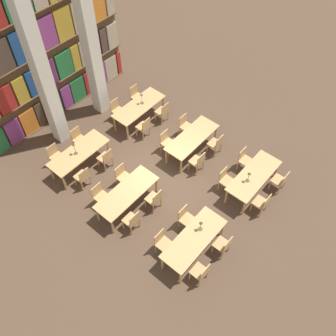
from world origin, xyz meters
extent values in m
plane|color=#4C3828|center=(0.00, 0.00, 0.00)|extent=(40.00, 40.00, 0.00)
cube|color=brown|center=(0.00, 5.18, 2.75)|extent=(6.39, 0.06, 5.50)
cube|color=brown|center=(0.00, 5.18, 0.01)|extent=(6.39, 0.35, 0.03)
cube|color=#84387A|center=(-2.23, 5.15, 0.54)|extent=(0.58, 0.20, 1.01)
cube|color=orange|center=(-1.58, 5.15, 0.54)|extent=(0.61, 0.20, 1.01)
cube|color=#47382D|center=(-1.09, 5.15, 0.54)|extent=(0.28, 0.20, 1.01)
cube|color=#B7932D|center=(-0.70, 5.15, 0.54)|extent=(0.35, 0.20, 1.01)
cube|color=#236B38|center=(-0.27, 5.15, 0.54)|extent=(0.37, 0.20, 1.01)
cube|color=#84387A|center=(0.19, 5.15, 0.54)|extent=(0.45, 0.20, 1.01)
cube|color=#236B38|center=(0.78, 5.15, 0.54)|extent=(0.64, 0.20, 1.01)
cube|color=maroon|center=(1.36, 5.15, 0.54)|extent=(0.42, 0.20, 1.01)
cube|color=#84387A|center=(1.95, 5.15, 0.54)|extent=(0.61, 0.20, 1.01)
cube|color=tan|center=(2.59, 5.15, 0.54)|extent=(0.60, 0.20, 1.01)
cube|color=maroon|center=(3.05, 5.15, 0.54)|extent=(0.19, 0.20, 1.01)
cube|color=brown|center=(0.00, 5.18, 1.39)|extent=(6.39, 0.35, 0.03)
cube|color=maroon|center=(-2.04, 5.15, 1.90)|extent=(0.63, 0.20, 1.00)
cube|color=#B7932D|center=(-1.43, 5.15, 1.90)|extent=(0.44, 0.20, 1.00)
cube|color=navy|center=(-0.84, 5.15, 1.90)|extent=(0.59, 0.20, 1.00)
cube|color=#84387A|center=(-0.21, 5.15, 1.90)|extent=(0.52, 0.20, 1.00)
cube|color=#236B38|center=(0.47, 5.15, 1.90)|extent=(0.67, 0.20, 1.00)
cube|color=#B7932D|center=(1.00, 5.15, 1.90)|extent=(0.33, 0.20, 1.00)
cube|color=tan|center=(1.53, 5.15, 1.90)|extent=(0.62, 0.20, 1.00)
cube|color=#84387A|center=(2.05, 5.15, 1.90)|extent=(0.26, 0.20, 1.00)
cube|color=#47382D|center=(2.41, 5.15, 1.90)|extent=(0.30, 0.20, 1.00)
cube|color=tan|center=(2.88, 5.15, 1.90)|extent=(0.50, 0.20, 1.00)
cube|color=brown|center=(0.00, 5.18, 2.77)|extent=(6.39, 0.35, 0.03)
cube|color=#47382D|center=(-1.60, 5.15, 3.33)|extent=(0.63, 0.20, 1.11)
cube|color=navy|center=(-1.02, 5.15, 3.33)|extent=(0.38, 0.20, 1.11)
cube|color=tan|center=(-0.51, 5.15, 3.33)|extent=(0.57, 0.20, 1.11)
cube|color=#84387A|center=(0.14, 5.15, 3.33)|extent=(0.63, 0.20, 1.11)
cube|color=#B7932D|center=(0.84, 5.15, 3.33)|extent=(0.66, 0.20, 1.11)
cube|color=tan|center=(1.36, 5.15, 3.33)|extent=(0.26, 0.20, 1.11)
cube|color=navy|center=(1.79, 5.15, 3.33)|extent=(0.55, 0.20, 1.11)
cube|color=orange|center=(2.40, 5.15, 3.33)|extent=(0.62, 0.20, 1.11)
cube|color=brown|center=(0.00, 5.18, 4.14)|extent=(6.39, 0.35, 0.03)
cube|color=#236B38|center=(-0.76, 5.15, 4.72)|extent=(0.43, 0.20, 1.13)
cube|color=beige|center=(-1.02, 4.08, 3.00)|extent=(0.46, 0.46, 6.00)
cube|color=beige|center=(1.02, 4.08, 3.00)|extent=(0.46, 0.46, 6.00)
cube|color=tan|center=(-1.49, -2.48, 0.74)|extent=(2.14, 0.82, 0.04)
cylinder|color=tan|center=(-2.48, -2.81, 0.36)|extent=(0.07, 0.07, 0.72)
cylinder|color=tan|center=(-0.50, -2.81, 0.36)|extent=(0.07, 0.07, 0.72)
cylinder|color=tan|center=(-2.48, -2.15, 0.36)|extent=(0.07, 0.07, 0.72)
cylinder|color=tan|center=(-0.50, -2.15, 0.36)|extent=(0.07, 0.07, 0.72)
cylinder|color=tan|center=(-2.23, -2.94, 0.22)|extent=(0.04, 0.04, 0.43)
cylinder|color=tan|center=(-1.87, -2.94, 0.22)|extent=(0.04, 0.04, 0.43)
cylinder|color=tan|center=(-2.23, -3.28, 0.22)|extent=(0.04, 0.04, 0.43)
cylinder|color=tan|center=(-1.87, -3.28, 0.22)|extent=(0.04, 0.04, 0.43)
cube|color=tan|center=(-2.05, -3.11, 0.45)|extent=(0.42, 0.40, 0.04)
cube|color=tan|center=(-2.05, -3.30, 0.68)|extent=(0.40, 0.03, 0.42)
cylinder|color=tan|center=(-1.87, -2.02, 0.22)|extent=(0.04, 0.04, 0.43)
cylinder|color=tan|center=(-2.23, -2.02, 0.22)|extent=(0.04, 0.04, 0.43)
cylinder|color=tan|center=(-1.87, -1.68, 0.22)|extent=(0.04, 0.04, 0.43)
cylinder|color=tan|center=(-2.23, -1.68, 0.22)|extent=(0.04, 0.04, 0.43)
cube|color=tan|center=(-2.05, -1.85, 0.45)|extent=(0.42, 0.40, 0.04)
cube|color=tan|center=(-2.05, -1.67, 0.68)|extent=(0.40, 0.03, 0.42)
cylinder|color=tan|center=(-1.17, -2.94, 0.22)|extent=(0.04, 0.04, 0.43)
cylinder|color=tan|center=(-0.81, -2.94, 0.22)|extent=(0.04, 0.04, 0.43)
cylinder|color=tan|center=(-1.17, -3.28, 0.22)|extent=(0.04, 0.04, 0.43)
cylinder|color=tan|center=(-0.81, -3.28, 0.22)|extent=(0.04, 0.04, 0.43)
cube|color=tan|center=(-0.99, -3.11, 0.45)|extent=(0.42, 0.40, 0.04)
cube|color=tan|center=(-0.99, -3.30, 0.68)|extent=(0.40, 0.03, 0.42)
cylinder|color=tan|center=(-0.81, -2.02, 0.22)|extent=(0.04, 0.04, 0.43)
cylinder|color=tan|center=(-1.17, -2.02, 0.22)|extent=(0.04, 0.04, 0.43)
cylinder|color=tan|center=(-0.81, -1.68, 0.22)|extent=(0.04, 0.04, 0.43)
cylinder|color=tan|center=(-1.17, -1.68, 0.22)|extent=(0.04, 0.04, 0.43)
cube|color=tan|center=(-0.99, -1.85, 0.45)|extent=(0.42, 0.40, 0.04)
cube|color=tan|center=(-0.99, -1.67, 0.68)|extent=(0.40, 0.03, 0.42)
cylinder|color=brown|center=(-1.14, -2.43, 0.77)|extent=(0.14, 0.14, 0.01)
cylinder|color=brown|center=(-1.14, -2.43, 0.93)|extent=(0.02, 0.02, 0.31)
cone|color=brown|center=(-1.14, -2.43, 1.12)|extent=(0.11, 0.11, 0.07)
cube|color=tan|center=(1.51, -2.57, 0.74)|extent=(2.14, 0.82, 0.04)
cylinder|color=tan|center=(0.52, -2.90, 0.36)|extent=(0.07, 0.07, 0.72)
cylinder|color=tan|center=(2.50, -2.90, 0.36)|extent=(0.07, 0.07, 0.72)
cylinder|color=tan|center=(0.52, -2.24, 0.36)|extent=(0.07, 0.07, 0.72)
cylinder|color=tan|center=(2.50, -2.24, 0.36)|extent=(0.07, 0.07, 0.72)
cylinder|color=tan|center=(0.79, -3.03, 0.22)|extent=(0.04, 0.04, 0.43)
cylinder|color=tan|center=(1.15, -3.03, 0.22)|extent=(0.04, 0.04, 0.43)
cylinder|color=tan|center=(0.79, -3.37, 0.22)|extent=(0.04, 0.04, 0.43)
cylinder|color=tan|center=(1.15, -3.37, 0.22)|extent=(0.04, 0.04, 0.43)
cube|color=tan|center=(0.97, -3.20, 0.45)|extent=(0.42, 0.40, 0.04)
cube|color=tan|center=(0.97, -3.38, 0.68)|extent=(0.40, 0.03, 0.42)
cylinder|color=tan|center=(1.15, -2.11, 0.22)|extent=(0.04, 0.04, 0.43)
cylinder|color=tan|center=(0.79, -2.11, 0.22)|extent=(0.04, 0.04, 0.43)
cylinder|color=tan|center=(1.15, -1.77, 0.22)|extent=(0.04, 0.04, 0.43)
cylinder|color=tan|center=(0.79, -1.77, 0.22)|extent=(0.04, 0.04, 0.43)
cube|color=tan|center=(0.97, -1.94, 0.45)|extent=(0.42, 0.40, 0.04)
cube|color=tan|center=(0.97, -1.75, 0.68)|extent=(0.40, 0.03, 0.42)
cylinder|color=tan|center=(1.91, -3.03, 0.22)|extent=(0.04, 0.04, 0.43)
cylinder|color=tan|center=(2.27, -3.03, 0.22)|extent=(0.04, 0.04, 0.43)
cylinder|color=tan|center=(1.91, -3.37, 0.22)|extent=(0.04, 0.04, 0.43)
cylinder|color=tan|center=(2.27, -3.37, 0.22)|extent=(0.04, 0.04, 0.43)
cube|color=tan|center=(2.09, -3.20, 0.45)|extent=(0.42, 0.40, 0.04)
cube|color=tan|center=(2.09, -3.38, 0.68)|extent=(0.40, 0.03, 0.42)
cylinder|color=tan|center=(2.27, -2.11, 0.22)|extent=(0.04, 0.04, 0.43)
cylinder|color=tan|center=(1.91, -2.11, 0.22)|extent=(0.04, 0.04, 0.43)
cylinder|color=tan|center=(2.27, -1.77, 0.22)|extent=(0.04, 0.04, 0.43)
cylinder|color=tan|center=(1.91, -1.77, 0.22)|extent=(0.04, 0.04, 0.43)
cube|color=tan|center=(2.09, -1.94, 0.45)|extent=(0.42, 0.40, 0.04)
cube|color=tan|center=(2.09, -1.75, 0.68)|extent=(0.40, 0.03, 0.42)
cylinder|color=brown|center=(1.19, -2.52, 0.77)|extent=(0.14, 0.14, 0.01)
cylinder|color=brown|center=(1.19, -2.52, 0.95)|extent=(0.02, 0.02, 0.34)
cone|color=brown|center=(1.19, -2.52, 1.15)|extent=(0.11, 0.11, 0.07)
cube|color=tan|center=(-1.59, 0.07, 0.74)|extent=(2.14, 0.82, 0.04)
cylinder|color=tan|center=(-2.58, -0.26, 0.36)|extent=(0.07, 0.07, 0.72)
cylinder|color=tan|center=(-0.60, -0.26, 0.36)|extent=(0.07, 0.07, 0.72)
cylinder|color=tan|center=(-2.58, 0.40, 0.36)|extent=(0.07, 0.07, 0.72)
cylinder|color=tan|center=(-0.60, 0.40, 0.36)|extent=(0.07, 0.07, 0.72)
cylinder|color=tan|center=(-2.28, -0.39, 0.22)|extent=(0.04, 0.04, 0.43)
cylinder|color=tan|center=(-1.92, -0.39, 0.22)|extent=(0.04, 0.04, 0.43)
cylinder|color=tan|center=(-2.28, -0.73, 0.22)|extent=(0.04, 0.04, 0.43)
cylinder|color=tan|center=(-1.92, -0.73, 0.22)|extent=(0.04, 0.04, 0.43)
cube|color=tan|center=(-2.10, -0.56, 0.45)|extent=(0.42, 0.40, 0.04)
cube|color=tan|center=(-2.10, -0.75, 0.68)|extent=(0.40, 0.03, 0.42)
cylinder|color=tan|center=(-1.92, 0.53, 0.22)|extent=(0.04, 0.04, 0.43)
cylinder|color=tan|center=(-2.28, 0.53, 0.22)|extent=(0.04, 0.04, 0.43)
cylinder|color=tan|center=(-1.92, 0.87, 0.22)|extent=(0.04, 0.04, 0.43)
cylinder|color=tan|center=(-2.28, 0.87, 0.22)|extent=(0.04, 0.04, 0.43)
cube|color=tan|center=(-2.10, 0.70, 0.45)|extent=(0.42, 0.40, 0.04)
cube|color=tan|center=(-2.10, 0.88, 0.68)|extent=(0.40, 0.03, 0.42)
cylinder|color=tan|center=(-1.27, -0.39, 0.22)|extent=(0.04, 0.04, 0.43)
cylinder|color=tan|center=(-0.91, -0.39, 0.22)|extent=(0.04, 0.04, 0.43)
cylinder|color=tan|center=(-1.27, -0.73, 0.22)|extent=(0.04, 0.04, 0.43)
cylinder|color=tan|center=(-0.91, -0.73, 0.22)|extent=(0.04, 0.04, 0.43)
cube|color=tan|center=(-1.09, -0.56, 0.45)|extent=(0.42, 0.40, 0.04)
cube|color=tan|center=(-1.09, -0.75, 0.68)|extent=(0.40, 0.03, 0.42)
cylinder|color=tan|center=(-0.91, 0.53, 0.22)|extent=(0.04, 0.04, 0.43)
cylinder|color=tan|center=(-1.27, 0.53, 0.22)|extent=(0.04, 0.04, 0.43)
cylinder|color=tan|center=(-0.91, 0.87, 0.22)|extent=(0.04, 0.04, 0.43)
cylinder|color=tan|center=(-1.27, 0.87, 0.22)|extent=(0.04, 0.04, 0.43)
cube|color=tan|center=(-1.09, 0.70, 0.45)|extent=(0.42, 0.40, 0.04)
cube|color=tan|center=(-1.09, 0.88, 0.68)|extent=(0.40, 0.03, 0.42)
cube|color=tan|center=(1.53, -0.04, 0.74)|extent=(2.14, 0.82, 0.04)
cylinder|color=tan|center=(0.54, -0.37, 0.36)|extent=(0.07, 0.07, 0.72)
cylinder|color=tan|center=(2.52, -0.37, 0.36)|extent=(0.07, 0.07, 0.72)
cylinder|color=tan|center=(0.54, 0.29, 0.36)|extent=(0.07, 0.07, 0.72)
cylinder|color=tan|center=(2.52, 0.29, 0.36)|extent=(0.07, 0.07, 0.72)
cylinder|color=tan|center=(0.81, -0.50, 0.22)|extent=(0.04, 0.04, 0.43)
cylinder|color=tan|center=(1.17, -0.50, 0.22)|extent=(0.04, 0.04, 0.43)
cylinder|color=tan|center=(0.81, -0.84, 0.22)|extent=(0.04, 0.04, 0.43)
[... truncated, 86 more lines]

